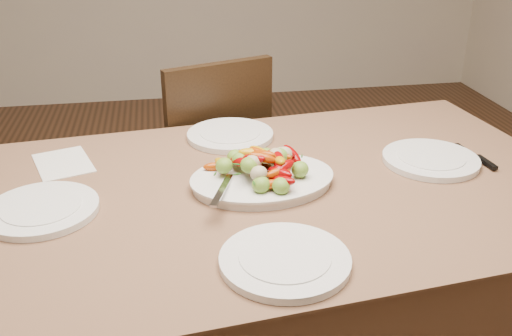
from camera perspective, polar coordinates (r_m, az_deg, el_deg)
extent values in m
cube|color=brown|center=(1.77, 0.00, -12.98)|extent=(1.94, 1.23, 0.76)
ellipsoid|color=white|center=(1.57, 0.64, -1.34)|extent=(0.42, 0.33, 0.02)
cylinder|color=white|center=(1.54, -20.62, -3.94)|extent=(0.28, 0.28, 0.02)
cylinder|color=white|center=(1.79, 17.06, 0.80)|extent=(0.29, 0.29, 0.02)
cylinder|color=white|center=(1.89, -2.60, 3.29)|extent=(0.28, 0.28, 0.02)
cylinder|color=white|center=(1.26, 2.90, -9.22)|extent=(0.29, 0.29, 0.02)
cube|color=silver|center=(1.80, -18.72, 0.47)|extent=(0.21, 0.25, 0.00)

